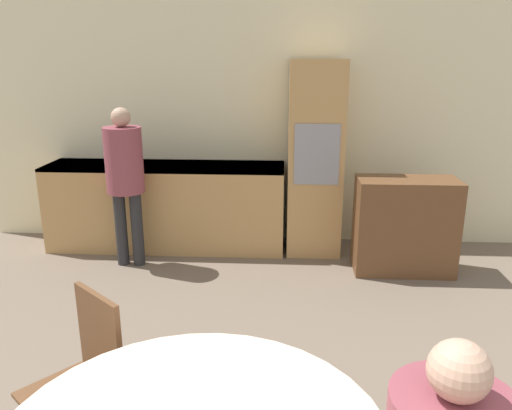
% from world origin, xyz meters
% --- Properties ---
extents(wall_back, '(6.51, 0.05, 2.60)m').
position_xyz_m(wall_back, '(0.00, 5.51, 1.30)').
color(wall_back, beige).
rests_on(wall_back, ground_plane).
extents(kitchen_counter, '(2.53, 0.60, 0.92)m').
position_xyz_m(kitchen_counter, '(-1.14, 5.17, 0.47)').
color(kitchen_counter, tan).
rests_on(kitchen_counter, ground_plane).
extents(oven_unit, '(0.55, 0.59, 1.99)m').
position_xyz_m(oven_unit, '(0.44, 5.18, 1.00)').
color(oven_unit, tan).
rests_on(oven_unit, ground_plane).
extents(sideboard, '(0.94, 0.45, 0.92)m').
position_xyz_m(sideboard, '(1.29, 4.65, 0.46)').
color(sideboard, brown).
rests_on(sideboard, ground_plane).
extents(chair_far_left, '(0.56, 0.56, 0.90)m').
position_xyz_m(chair_far_left, '(-0.84, 2.14, 0.50)').
color(chair_far_left, brown).
rests_on(chair_far_left, ground_plane).
extents(person_standing, '(0.36, 0.36, 1.56)m').
position_xyz_m(person_standing, '(-1.40, 4.65, 0.96)').
color(person_standing, '#262628').
rests_on(person_standing, ground_plane).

